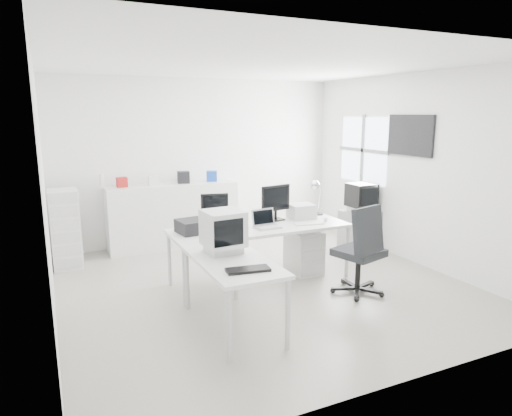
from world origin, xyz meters
name	(u,v)px	position (x,y,z in m)	size (l,w,h in m)	color
floor	(262,285)	(0.00, 0.00, 0.00)	(5.00, 5.00, 0.01)	beige
ceiling	(263,64)	(0.00, 0.00, 2.80)	(5.00, 5.00, 0.01)	white
back_wall	(201,161)	(0.00, 2.50, 1.40)	(5.00, 0.02, 2.80)	white
left_wall	(44,195)	(-2.50, 0.00, 1.40)	(0.02, 5.00, 2.80)	white
right_wall	(414,170)	(2.50, 0.00, 1.40)	(0.02, 5.00, 2.80)	white
window	(363,150)	(2.48, 1.20, 1.60)	(0.02, 1.20, 1.10)	white
wall_picture	(410,135)	(2.47, 0.10, 1.90)	(0.04, 0.90, 0.60)	black
main_desk	(261,254)	(0.05, 0.16, 0.38)	(2.40, 0.80, 0.75)	silver
side_desk	(233,293)	(-0.80, -0.94, 0.38)	(0.70, 1.40, 0.75)	silver
drawer_pedestal	(304,252)	(0.75, 0.21, 0.30)	(0.40, 0.50, 0.60)	silver
inkjet_printer	(196,226)	(-0.80, 0.26, 0.83)	(0.46, 0.36, 0.16)	black
lcd_monitor_small	(215,210)	(-0.50, 0.41, 0.97)	(0.36, 0.20, 0.45)	black
lcd_monitor_large	(276,203)	(0.40, 0.41, 0.99)	(0.47, 0.19, 0.49)	black
laptop	(268,220)	(0.10, 0.06, 0.86)	(0.32, 0.33, 0.21)	#B7B7BA
white_keyboard	(309,224)	(0.70, 0.01, 0.76)	(0.39, 0.12, 0.02)	silver
white_mouse	(326,219)	(1.00, 0.06, 0.78)	(0.06, 0.06, 0.06)	silver
laser_printer	(301,211)	(0.80, 0.38, 0.85)	(0.35, 0.30, 0.20)	#BABABA
desk_lamp	(320,199)	(1.15, 0.46, 0.98)	(0.16, 0.16, 0.47)	silver
crt_monitor	(223,231)	(-0.80, -0.69, 0.99)	(0.41, 0.41, 0.47)	#B7B7BA
black_keyboard	(248,270)	(-0.80, -1.34, 0.76)	(0.42, 0.17, 0.03)	black
office_chair	(359,248)	(0.98, -0.73, 0.58)	(0.67, 0.67, 1.16)	#26292B
tv_cabinet	(360,229)	(2.22, 0.86, 0.31)	(0.58, 0.47, 0.63)	gray
crt_tv	(361,198)	(2.22, 0.86, 0.85)	(0.50, 0.48, 0.45)	black
sideboard	(173,215)	(-0.59, 2.24, 0.54)	(2.15, 0.54, 1.07)	silver
clutter_box_a	(122,182)	(-1.39, 2.24, 1.15)	(0.16, 0.14, 0.16)	#A01816
clutter_box_b	(154,180)	(-0.89, 2.24, 1.15)	(0.15, 0.13, 0.15)	silver
clutter_box_c	(183,177)	(-0.39, 2.24, 1.17)	(0.20, 0.18, 0.20)	black
clutter_box_d	(212,176)	(0.11, 2.24, 1.16)	(0.18, 0.16, 0.18)	#1741A4
clutter_bottle	(102,181)	(-1.69, 2.28, 1.18)	(0.07, 0.07, 0.22)	silver
filing_cabinet	(65,229)	(-2.28, 1.88, 0.57)	(0.40, 0.48, 1.15)	silver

